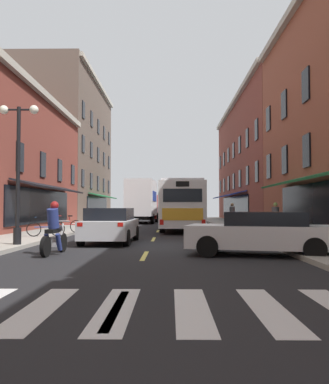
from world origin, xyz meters
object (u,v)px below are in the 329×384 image
object	(u,v)px
bicycle_near	(67,226)
pedestrian_mid	(232,215)
sedan_mid	(261,233)
sedan_far	(151,213)
motorcycle_rider	(54,232)
transit_bus	(182,205)
sedan_near	(111,225)
pedestrian_far	(276,218)
street_lamp_twin	(18,167)
box_truck	(143,201)
bicycle_mid	(46,228)

from	to	relation	value
bicycle_near	pedestrian_mid	xyz separation A→B (m)	(9.67, 6.07, 0.47)
sedan_mid	sedan_far	size ratio (longest dim) A/B	1.02
sedan_mid	sedan_far	distance (m)	37.92
sedan_far	motorcycle_rider	world-z (taller)	motorcycle_rider
transit_bus	sedan_mid	distance (m)	15.28
sedan_near	sedan_far	world-z (taller)	sedan_far
sedan_near	pedestrian_far	world-z (taller)	pedestrian_far
motorcycle_rider	pedestrian_far	distance (m)	11.86
sedan_far	pedestrian_far	bearing A→B (deg)	-75.58
sedan_mid	street_lamp_twin	xyz separation A→B (m)	(-8.28, 2.12, 2.25)
box_truck	bicycle_near	xyz separation A→B (m)	(-2.86, -17.00, -1.55)
transit_bus	street_lamp_twin	distance (m)	14.51
sedan_far	sedan_mid	bearing A→B (deg)	-82.25
pedestrian_mid	street_lamp_twin	xyz separation A→B (m)	(-9.68, -13.09, 1.97)
pedestrian_far	transit_bus	bearing A→B (deg)	-92.90
pedestrian_far	bicycle_near	bearing A→B (deg)	-40.89
sedan_mid	sedan_near	bearing A→B (deg)	139.93
motorcycle_rider	street_lamp_twin	world-z (taller)	street_lamp_twin
sedan_near	motorcycle_rider	distance (m)	4.41
sedan_far	motorcycle_rider	bearing A→B (deg)	-91.95
sedan_mid	bicycle_near	distance (m)	12.33
transit_bus	sedan_far	size ratio (longest dim) A/B	2.69
sedan_mid	motorcycle_rider	xyz separation A→B (m)	(-6.39, 0.15, 0.02)
bicycle_near	bicycle_mid	bearing A→B (deg)	-94.52
sedan_mid	sedan_far	bearing A→B (deg)	97.75
transit_bus	pedestrian_far	world-z (taller)	transit_bus
sedan_far	bicycle_mid	bearing A→B (deg)	-96.17
transit_bus	box_truck	size ratio (longest dim) A/B	1.56
box_truck	sedan_mid	world-z (taller)	box_truck
sedan_near	bicycle_mid	size ratio (longest dim) A/B	2.72
bicycle_near	street_lamp_twin	xyz separation A→B (m)	(-0.01, -7.02, 2.44)
transit_bus	sedan_far	world-z (taller)	transit_bus
transit_bus	bicycle_near	size ratio (longest dim) A/B	7.34
transit_bus	motorcycle_rider	bearing A→B (deg)	-106.46
sedan_near	pedestrian_far	bearing A→B (deg)	25.02
sedan_mid	bicycle_mid	distance (m)	10.54
box_truck	pedestrian_mid	bearing A→B (deg)	-58.07
motorcycle_rider	street_lamp_twin	size ratio (longest dim) A/B	0.41
box_truck	pedestrian_mid	xyz separation A→B (m)	(6.81, -10.93, -1.09)
bicycle_near	bicycle_mid	world-z (taller)	same
transit_bus	pedestrian_mid	world-z (taller)	transit_bus
bicycle_near	pedestrian_far	world-z (taller)	pedestrian_far
bicycle_near	pedestrian_mid	size ratio (longest dim) A/B	1.04
pedestrian_mid	pedestrian_far	size ratio (longest dim) A/B	1.02
bicycle_near	pedestrian_mid	distance (m)	11.42
pedestrian_mid	sedan_far	bearing A→B (deg)	-92.26
pedestrian_far	street_lamp_twin	size ratio (longest dim) A/B	0.31
pedestrian_far	sedan_near	bearing A→B (deg)	-9.98
sedan_far	street_lamp_twin	distance (m)	35.66
sedan_mid	pedestrian_mid	size ratio (longest dim) A/B	2.89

